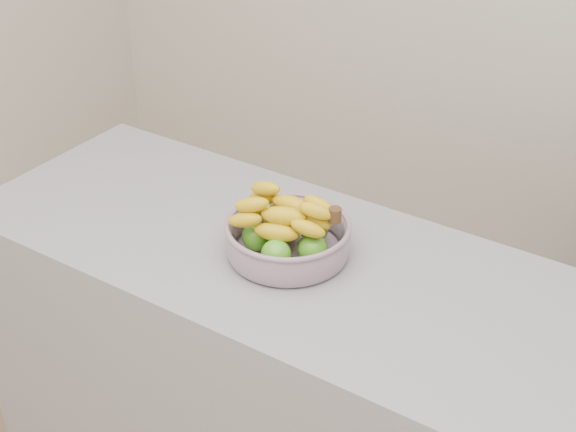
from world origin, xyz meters
The scene contains 1 object.
fruit_bowl centered at (-0.22, 0.62, 0.95)m, with size 0.28×0.28×0.14m.
Camera 1 is at (0.59, -0.61, 1.91)m, focal length 50.00 mm.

